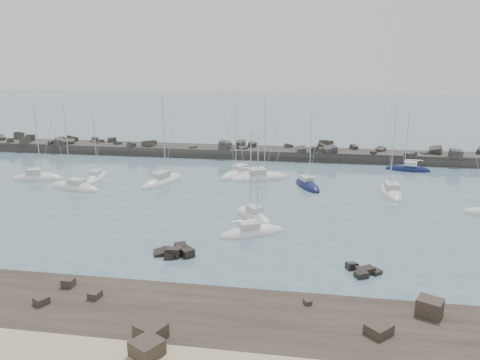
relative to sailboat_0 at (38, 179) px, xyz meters
name	(u,v)px	position (x,y,z in m)	size (l,w,h in m)	color
ground	(230,224)	(34.41, -15.29, -0.15)	(400.00, 400.00, 0.00)	slate
rock_shelf	(178,326)	(34.51, -37.30, -0.13)	(140.00, 12.00, 1.98)	#2B231D
rock_cluster_near	(174,253)	(30.41, -24.83, -0.04)	(4.60, 4.39, 1.58)	black
rock_cluster_far	(365,272)	(48.98, -26.06, -0.10)	(3.41, 2.99, 1.35)	black
breakwater	(228,155)	(26.96, 22.69, 0.18)	(115.00, 7.25, 5.20)	#2A2825
sailboat_0	(38,179)	(0.00, 0.00, 0.00)	(8.46, 4.08, 13.03)	white
sailboat_1	(97,178)	(9.16, 2.00, -0.02)	(2.96, 7.72, 12.01)	white
sailboat_3	(163,182)	(20.57, 1.31, 0.00)	(6.17, 9.82, 14.95)	white
sailboat_4	(260,178)	(35.42, 5.93, -0.01)	(9.79, 6.70, 14.91)	white
sailboat_5	(253,216)	(36.78, -12.60, -0.01)	(6.23, 6.86, 11.46)	white
sailboat_6	(239,175)	(31.64, 7.72, 0.00)	(6.66, 8.65, 13.58)	white
sailboat_7	(252,233)	(37.41, -18.12, -0.02)	(7.89, 5.75, 12.16)	white
sailboat_8	(307,186)	(43.12, 2.69, -0.02)	(5.25, 8.04, 12.26)	#0F183F
sailboat_10	(391,193)	(55.11, 0.82, -0.01)	(3.37, 8.83, 13.72)	white
sailboat_13	(408,170)	(60.19, 15.93, -0.01)	(7.72, 3.52, 11.94)	#0F183F
sailboat_14	(75,188)	(8.62, -4.06, -0.02)	(9.19, 4.83, 13.83)	white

